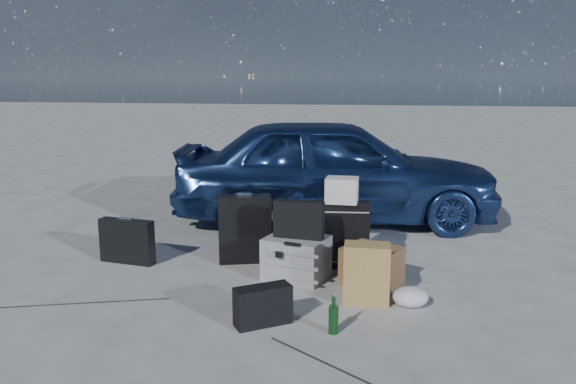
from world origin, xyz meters
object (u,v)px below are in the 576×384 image
object	(u,v)px
duffel_bag	(266,232)
pelican_case	(296,258)
suitcase_right	(341,234)
suitcase_left	(245,229)
green_bottle	(334,315)
briefcase	(127,241)
cardboard_box	(372,266)
car	(335,169)

from	to	relation	value
duffel_bag	pelican_case	bearing A→B (deg)	-42.42
suitcase_right	duffel_bag	distance (m)	0.86
suitcase_left	duffel_bag	size ratio (longest dim) A/B	0.90
pelican_case	green_bottle	size ratio (longest dim) A/B	1.86
suitcase_left	duffel_bag	bearing A→B (deg)	57.60
briefcase	green_bottle	world-z (taller)	briefcase
briefcase	cardboard_box	distance (m)	2.21
suitcase_right	duffel_bag	xyz separation A→B (m)	(-0.76, 0.39, -0.12)
briefcase	duffel_bag	size ratio (longest dim) A/B	0.76
duffel_bag	cardboard_box	size ratio (longest dim) A/B	1.63
suitcase_left	suitcase_right	world-z (taller)	suitcase_left
pelican_case	briefcase	distance (m)	1.58
suitcase_right	cardboard_box	world-z (taller)	suitcase_right
suitcase_right	duffel_bag	world-z (taller)	suitcase_right
car	suitcase_left	xyz separation A→B (m)	(-0.67, -1.59, -0.31)
green_bottle	suitcase_right	bearing A→B (deg)	92.65
car	suitcase_left	world-z (taller)	car
suitcase_left	green_bottle	world-z (taller)	suitcase_left
car	briefcase	xyz separation A→B (m)	(-1.72, -1.80, -0.42)
suitcase_right	green_bottle	distance (m)	1.36
car	suitcase_right	bearing A→B (deg)	177.94
car	suitcase_right	xyz separation A→B (m)	(0.20, -1.57, -0.32)
cardboard_box	suitcase_left	bearing A→B (deg)	161.37
pelican_case	suitcase_right	distance (m)	0.51
suitcase_right	green_bottle	xyz separation A→B (m)	(0.06, -1.35, -0.16)
cardboard_box	duffel_bag	bearing A→B (deg)	142.81
car	suitcase_right	world-z (taller)	car
car	cardboard_box	xyz separation A→B (m)	(0.49, -1.98, -0.46)
suitcase_left	duffel_bag	xyz separation A→B (m)	(0.11, 0.40, -0.14)
suitcase_left	briefcase	bearing A→B (deg)	174.89
suitcase_left	pelican_case	bearing A→B (deg)	-49.69
suitcase_left	suitcase_right	distance (m)	0.87
duffel_bag	cardboard_box	distance (m)	1.31
suitcase_right	cardboard_box	distance (m)	0.51
briefcase	suitcase_right	bearing A→B (deg)	15.49
duffel_bag	car	bearing A→B (deg)	83.34
suitcase_right	car	bearing A→B (deg)	91.15
green_bottle	car	bearing A→B (deg)	95.11
pelican_case	green_bottle	xyz separation A→B (m)	(0.40, -0.99, -0.05)
suitcase_right	green_bottle	size ratio (longest dim) A/B	2.25
briefcase	duffel_bag	distance (m)	1.31
car	suitcase_right	distance (m)	1.62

